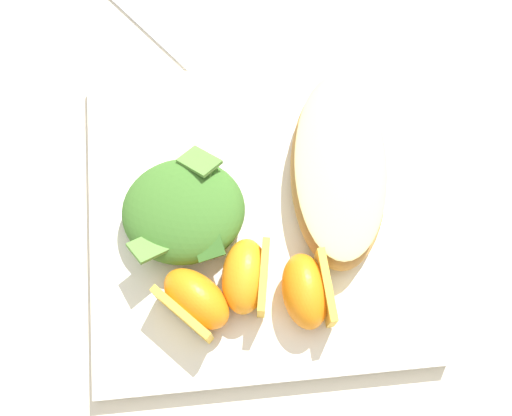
% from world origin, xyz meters
% --- Properties ---
extents(ground, '(3.00, 3.00, 0.00)m').
position_xyz_m(ground, '(0.00, 0.00, 0.00)').
color(ground, beige).
extents(white_plate, '(0.28, 0.28, 0.02)m').
position_xyz_m(white_plate, '(0.00, 0.00, 0.01)').
color(white_plate, white).
rests_on(white_plate, ground).
extents(cheesy_pizza_bread, '(0.10, 0.18, 0.04)m').
position_xyz_m(cheesy_pizza_bread, '(0.07, 0.02, 0.03)').
color(cheesy_pizza_bread, tan).
rests_on(cheesy_pizza_bread, white_plate).
extents(green_salad_pile, '(0.10, 0.10, 0.04)m').
position_xyz_m(green_salad_pile, '(-0.06, 0.00, 0.04)').
color(green_salad_pile, '#3D7028').
rests_on(green_salad_pile, white_plate).
extents(orange_wedge_front, '(0.07, 0.07, 0.04)m').
position_xyz_m(orange_wedge_front, '(-0.05, -0.07, 0.04)').
color(orange_wedge_front, orange).
rests_on(orange_wedge_front, white_plate).
extents(orange_wedge_middle, '(0.05, 0.07, 0.04)m').
position_xyz_m(orange_wedge_middle, '(-0.01, -0.06, 0.04)').
color(orange_wedge_middle, orange).
rests_on(orange_wedge_middle, white_plate).
extents(orange_wedge_rear, '(0.04, 0.06, 0.04)m').
position_xyz_m(orange_wedge_rear, '(0.03, -0.07, 0.04)').
color(orange_wedge_rear, orange).
rests_on(orange_wedge_rear, white_plate).
extents(metal_fork, '(0.13, 0.16, 0.01)m').
position_xyz_m(metal_fork, '(-0.10, 0.23, 0.00)').
color(metal_fork, silver).
rests_on(metal_fork, ground).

